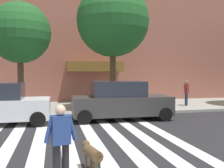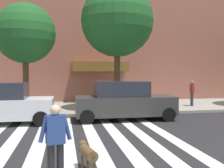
{
  "view_description": "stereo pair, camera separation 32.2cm",
  "coord_description": "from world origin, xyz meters",
  "px_view_note": "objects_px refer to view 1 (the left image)",
  "views": [
    {
      "loc": [
        0.86,
        0.89,
        2.3
      ],
      "look_at": [
        2.75,
        9.19,
        1.93
      ],
      "focal_mm": 41.27,
      "sensor_mm": 36.0,
      "label": 1
    },
    {
      "loc": [
        1.17,
        0.83,
        2.3
      ],
      "look_at": [
        2.75,
        9.19,
        1.93
      ],
      "focal_mm": 41.27,
      "sensor_mm": 36.0,
      "label": 2
    }
  ],
  "objects_px": {
    "parked_car_third_in_line": "(121,101)",
    "pedestrian_bystander": "(186,91)",
    "street_tree_middle": "(113,21)",
    "street_tree_nearest": "(20,33)",
    "dog_on_leash": "(91,153)",
    "pedestrian_dog_walker": "(61,139)"
  },
  "relations": [
    {
      "from": "dog_on_leash",
      "to": "parked_car_third_in_line",
      "type": "bearing_deg",
      "value": 69.41
    },
    {
      "from": "parked_car_third_in_line",
      "to": "pedestrian_bystander",
      "type": "xyz_separation_m",
      "value": [
        5.28,
        3.16,
        0.17
      ]
    },
    {
      "from": "street_tree_nearest",
      "to": "pedestrian_bystander",
      "type": "height_order",
      "value": "street_tree_nearest"
    },
    {
      "from": "parked_car_third_in_line",
      "to": "pedestrian_dog_walker",
      "type": "distance_m",
      "value": 7.41
    },
    {
      "from": "street_tree_nearest",
      "to": "pedestrian_dog_walker",
      "type": "relative_size",
      "value": 3.66
    },
    {
      "from": "pedestrian_dog_walker",
      "to": "dog_on_leash",
      "type": "relative_size",
      "value": 1.54
    },
    {
      "from": "parked_car_third_in_line",
      "to": "dog_on_leash",
      "type": "relative_size",
      "value": 4.51
    },
    {
      "from": "street_tree_middle",
      "to": "parked_car_third_in_line",
      "type": "bearing_deg",
      "value": -95.08
    },
    {
      "from": "street_tree_nearest",
      "to": "street_tree_middle",
      "type": "height_order",
      "value": "street_tree_middle"
    },
    {
      "from": "parked_car_third_in_line",
      "to": "street_tree_nearest",
      "type": "xyz_separation_m",
      "value": [
        -4.96,
        2.76,
        3.56
      ]
    },
    {
      "from": "parked_car_third_in_line",
      "to": "pedestrian_bystander",
      "type": "height_order",
      "value": "parked_car_third_in_line"
    },
    {
      "from": "parked_car_third_in_line",
      "to": "street_tree_middle",
      "type": "distance_m",
      "value": 5.26
    },
    {
      "from": "street_tree_nearest",
      "to": "pedestrian_dog_walker",
      "type": "distance_m",
      "value": 10.31
    },
    {
      "from": "dog_on_leash",
      "to": "pedestrian_dog_walker",
      "type": "bearing_deg",
      "value": -147.61
    },
    {
      "from": "street_tree_middle",
      "to": "pedestrian_bystander",
      "type": "height_order",
      "value": "street_tree_middle"
    },
    {
      "from": "street_tree_middle",
      "to": "pedestrian_bystander",
      "type": "bearing_deg",
      "value": 4.26
    },
    {
      "from": "parked_car_third_in_line",
      "to": "dog_on_leash",
      "type": "bearing_deg",
      "value": -110.59
    },
    {
      "from": "street_tree_nearest",
      "to": "pedestrian_dog_walker",
      "type": "bearing_deg",
      "value": -78.76
    },
    {
      "from": "street_tree_nearest",
      "to": "pedestrian_bystander",
      "type": "distance_m",
      "value": 10.8
    },
    {
      "from": "street_tree_nearest",
      "to": "dog_on_leash",
      "type": "xyz_separation_m",
      "value": [
        2.6,
        -9.05,
        -4.02
      ]
    },
    {
      "from": "street_tree_nearest",
      "to": "street_tree_middle",
      "type": "distance_m",
      "value": 5.29
    },
    {
      "from": "street_tree_middle",
      "to": "dog_on_leash",
      "type": "bearing_deg",
      "value": -106.06
    }
  ]
}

